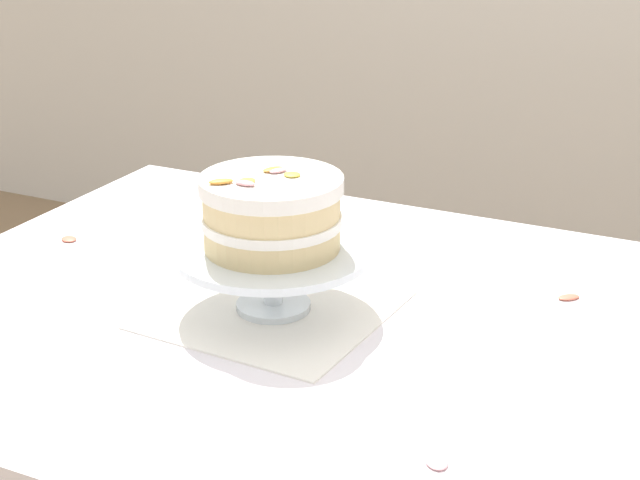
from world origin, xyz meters
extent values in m
cube|color=white|center=(0.00, 0.00, 0.72)|extent=(1.40, 1.00, 0.03)
cylinder|color=brown|center=(-0.60, 0.40, 0.35)|extent=(0.06, 0.06, 0.71)
cube|color=white|center=(-0.12, -0.02, 0.74)|extent=(0.34, 0.34, 0.00)
cylinder|color=silver|center=(-0.12, -0.02, 0.75)|extent=(0.11, 0.11, 0.01)
cylinder|color=silver|center=(-0.12, -0.02, 0.79)|extent=(0.03, 0.03, 0.07)
cylinder|color=silver|center=(-0.12, -0.02, 0.83)|extent=(0.29, 0.29, 0.01)
cylinder|color=beige|center=(-0.12, -0.02, 0.86)|extent=(0.20, 0.20, 0.04)
cylinder|color=white|center=(-0.12, -0.02, 0.88)|extent=(0.20, 0.20, 0.01)
cylinder|color=beige|center=(-0.12, -0.02, 0.91)|extent=(0.20, 0.20, 0.04)
cylinder|color=white|center=(-0.12, -0.02, 0.94)|extent=(0.21, 0.21, 0.02)
ellipsoid|color=yellow|center=(-0.09, 0.00, 0.95)|extent=(0.03, 0.03, 0.00)
ellipsoid|color=yellow|center=(-0.14, -0.06, 0.95)|extent=(0.03, 0.03, 0.01)
ellipsoid|color=orange|center=(-0.17, -0.07, 0.95)|extent=(0.04, 0.04, 0.01)
ellipsoid|color=pink|center=(-0.13, -0.06, 0.95)|extent=(0.03, 0.02, 0.01)
ellipsoid|color=pink|center=(-0.12, 0.01, 0.95)|extent=(0.03, 0.03, 0.01)
ellipsoid|color=orange|center=(-0.13, 0.01, 0.95)|extent=(0.03, 0.04, 0.01)
ellipsoid|color=pink|center=(0.23, -0.28, 0.74)|extent=(0.04, 0.04, 0.00)
ellipsoid|color=#E56B51|center=(0.27, 0.21, 0.74)|extent=(0.04, 0.04, 0.01)
ellipsoid|color=#E56B51|center=(-0.57, 0.07, 0.74)|extent=(0.04, 0.04, 0.01)
camera|label=1|loc=(0.53, -1.19, 1.38)|focal=56.09mm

